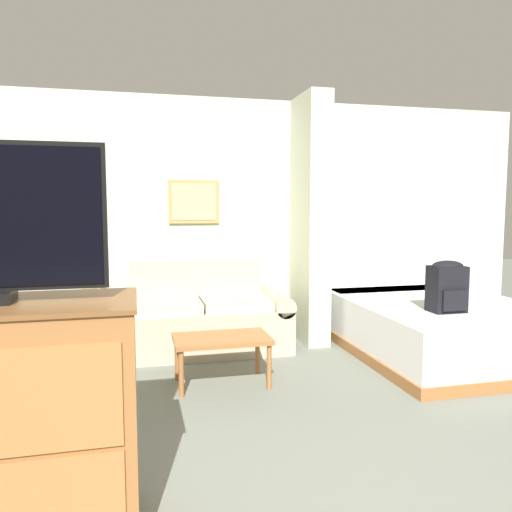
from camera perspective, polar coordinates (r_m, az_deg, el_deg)
The scene contains 8 objects.
wall_back at distance 5.50m, azimuth -4.34°, elevation 4.11°, with size 7.27×0.16×2.60m.
wall_partition_pillar at distance 5.35m, azimuth 6.17°, elevation 4.10°, with size 0.24×0.67×2.60m.
couch at distance 5.11m, azimuth -6.43°, elevation -7.10°, with size 1.76×0.84×0.87m.
coffee_table at distance 4.10m, azimuth -3.94°, elevation -9.83°, with size 0.77×0.46×0.40m.
side_table at distance 5.06m, azimuth -18.41°, elevation -5.85°, with size 0.41×0.41×0.56m.
table_lamp at distance 5.00m, azimuth -18.56°, elevation -1.24°, with size 0.35×0.35×0.44m.
bed at distance 5.28m, azimuth 20.01°, elevation -7.61°, with size 1.70×2.13×0.52m.
backpack at distance 4.71m, azimuth 21.01°, elevation -3.16°, with size 0.30×0.23×0.46m.
Camera 1 is at (-0.89, -1.60, 1.45)m, focal length 35.00 mm.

